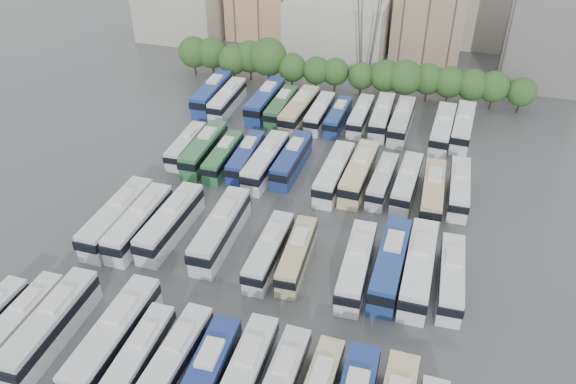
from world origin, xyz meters
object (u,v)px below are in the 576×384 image
(bus_r0_s5, at_px, (138,358))
(bus_r2_s5, at_px, (266,161))
(bus_r1_s5, at_px, (221,229))
(bus_r0_s2, at_px, (51,325))
(bus_r1_s11, at_px, (390,263))
(bus_r1_s3, at_px, (171,222))
(bus_r3_s4, at_px, (281,107))
(bus_r0_s4, at_px, (114,337))
(bus_r3_s0, at_px, (212,93))
(bus_r2_s1, at_px, (186,145))
(bus_r3_s6, at_px, (320,113))
(bus_r3_s13, at_px, (463,126))
(bus_r2_s3, at_px, (223,156))
(bus_r3_s1, at_px, (228,99))
(apartment_tower, at_px, (554,14))
(bus_r2_s9, at_px, (359,172))
(bus_r1_s1, at_px, (118,217))
(bus_r2_s4, at_px, (246,157))
(bus_r2_s6, at_px, (292,159))
(bus_r3_s10, at_px, (402,120))
(bus_r1_s8, at_px, (297,254))
(bus_r3_s8, at_px, (361,116))
(bus_r1_s2, at_px, (139,222))
(bus_r1_s7, at_px, (269,251))
(bus_r2_s10, at_px, (382,180))
(bus_r3_s5, at_px, (299,110))
(bus_r3_s9, at_px, (382,116))
(bus_r2_s13, at_px, (459,188))
(bus_r2_s2, at_px, (204,148))
(bus_r2_s8, at_px, (334,173))
(bus_r1_s13, at_px, (451,277))
(bus_r3_s7, at_px, (338,116))
(bus_r0_s6, at_px, (174,362))
(bus_r2_s12, at_px, (433,192))
(bus_r3_s12, at_px, (443,129))
(bus_r0_s1, at_px, (21,321))
(bus_r3_s3, at_px, (265,100))

(bus_r0_s5, bearing_deg, bus_r2_s5, 88.60)
(bus_r1_s5, bearing_deg, bus_r0_s2, -119.19)
(bus_r1_s11, relative_size, bus_r2_s5, 1.02)
(bus_r1_s3, distance_m, bus_r3_s4, 34.94)
(bus_r0_s4, relative_size, bus_r3_s0, 1.01)
(bus_r2_s1, height_order, bus_r3_s6, bus_r3_s6)
(bus_r3_s13, bearing_deg, bus_r1_s3, -129.49)
(bus_r0_s5, height_order, bus_r2_s3, bus_r0_s5)
(bus_r2_s3, distance_m, bus_r3_s1, 19.15)
(apartment_tower, relative_size, bus_r2_s9, 1.94)
(bus_r3_s0, bearing_deg, bus_r2_s1, -81.47)
(bus_r0_s2, relative_size, bus_r1_s11, 1.00)
(bus_r1_s1, bearing_deg, bus_r2_s4, 62.12)
(bus_r2_s6, relative_size, bus_r3_s10, 0.97)
(bus_r1_s8, distance_m, bus_r2_s1, 29.84)
(bus_r3_s8, bearing_deg, bus_r2_s9, -79.03)
(bus_r1_s2, relative_size, bus_r1_s7, 1.09)
(bus_r2_s10, distance_m, bus_r3_s5, 23.60)
(bus_r1_s8, xyz_separation_m, bus_r3_s9, (3.63, 37.07, 0.18))
(bus_r3_s0, bearing_deg, bus_r2_s13, -24.88)
(apartment_tower, bearing_deg, bus_r1_s3, -125.63)
(bus_r0_s5, distance_m, bus_r3_s0, 57.46)
(bus_r2_s2, height_order, bus_r2_s13, bus_r2_s2)
(bus_r2_s8, height_order, bus_r2_s10, bus_r2_s8)
(bus_r1_s13, height_order, bus_r3_s10, bus_r3_s10)
(bus_r2_s3, relative_size, bus_r3_s7, 1.04)
(bus_r2_s4, bearing_deg, apartment_tower, 44.81)
(bus_r1_s11, relative_size, bus_r3_s9, 1.06)
(bus_r2_s1, bearing_deg, bus_r1_s7, -47.24)
(bus_r0_s6, xyz_separation_m, bus_r1_s5, (-3.36, 19.00, 0.25))
(bus_r2_s2, bearing_deg, bus_r3_s8, 40.34)
(bus_r0_s2, distance_m, bus_r3_s4, 53.51)
(bus_r1_s7, bearing_deg, bus_r1_s3, 173.73)
(bus_r1_s8, relative_size, bus_r2_s3, 1.00)
(bus_r1_s7, relative_size, bus_r2_s12, 0.94)
(bus_r1_s13, relative_size, bus_r2_s8, 0.91)
(bus_r3_s7, bearing_deg, bus_r3_s10, 6.58)
(bus_r1_s7, relative_size, bus_r3_s6, 1.03)
(bus_r3_s12, bearing_deg, bus_r0_s1, -122.55)
(bus_r1_s3, xyz_separation_m, bus_r2_s9, (19.62, 17.76, 0.03))
(bus_r2_s8, bearing_deg, bus_r1_s13, -43.11)
(bus_r0_s5, distance_m, bus_r2_s5, 35.99)
(bus_r2_s2, bearing_deg, bus_r3_s1, 99.25)
(bus_r1_s2, bearing_deg, bus_r3_s6, 69.16)
(bus_r2_s12, bearing_deg, bus_r3_s3, 144.58)
(bus_r3_s3, bearing_deg, bus_r2_s3, -88.89)
(bus_r0_s6, bearing_deg, bus_r1_s8, 70.93)
(bus_r0_s4, bearing_deg, bus_r2_s5, 84.50)
(bus_r1_s5, distance_m, bus_r2_s4, 17.48)
(bus_r0_s6, height_order, bus_r2_s10, bus_r0_s6)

